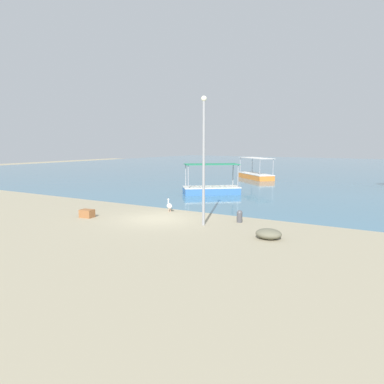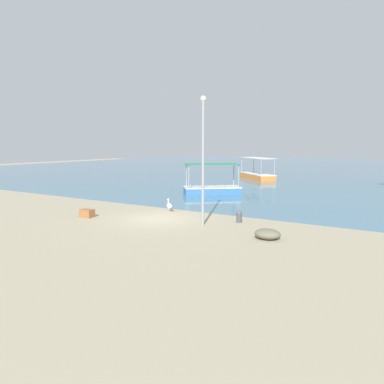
{
  "view_description": "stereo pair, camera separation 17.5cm",
  "coord_description": "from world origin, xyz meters",
  "px_view_note": "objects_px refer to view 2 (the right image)",
  "views": [
    {
      "loc": [
        12.31,
        -16.54,
        4.22
      ],
      "look_at": [
        0.25,
        3.27,
        1.16
      ],
      "focal_mm": 35.0,
      "sensor_mm": 36.0,
      "label": 1
    },
    {
      "loc": [
        12.46,
        -16.45,
        4.22
      ],
      "look_at": [
        0.25,
        3.27,
        1.16
      ],
      "focal_mm": 35.0,
      "sensor_mm": 36.0,
      "label": 2
    }
  ],
  "objects_px": {
    "net_pile": "(268,234)",
    "mooring_bollard": "(239,216)",
    "fishing_boat_far_right": "(257,175)",
    "lamp_post": "(203,155)",
    "pelican": "(169,206)",
    "fishing_boat_far_left": "(212,188)",
    "cargo_crate": "(87,213)"
  },
  "relations": [
    {
      "from": "net_pile",
      "to": "mooring_bollard",
      "type": "bearing_deg",
      "value": 134.99
    },
    {
      "from": "fishing_boat_far_right",
      "to": "lamp_post",
      "type": "height_order",
      "value": "lamp_post"
    },
    {
      "from": "lamp_post",
      "to": "mooring_bollard",
      "type": "height_order",
      "value": "lamp_post"
    },
    {
      "from": "pelican",
      "to": "net_pile",
      "type": "distance_m",
      "value": 8.15
    },
    {
      "from": "fishing_boat_far_right",
      "to": "pelican",
      "type": "bearing_deg",
      "value": -81.43
    },
    {
      "from": "pelican",
      "to": "fishing_boat_far_left",
      "type": "bearing_deg",
      "value": 100.86
    },
    {
      "from": "pelican",
      "to": "cargo_crate",
      "type": "distance_m",
      "value": 4.93
    },
    {
      "from": "pelican",
      "to": "net_pile",
      "type": "relative_size",
      "value": 0.69
    },
    {
      "from": "pelican",
      "to": "net_pile",
      "type": "bearing_deg",
      "value": -22.76
    },
    {
      "from": "lamp_post",
      "to": "net_pile",
      "type": "bearing_deg",
      "value": -13.59
    },
    {
      "from": "lamp_post",
      "to": "mooring_bollard",
      "type": "distance_m",
      "value": 3.88
    },
    {
      "from": "pelican",
      "to": "lamp_post",
      "type": "distance_m",
      "value": 5.39
    },
    {
      "from": "cargo_crate",
      "to": "net_pile",
      "type": "bearing_deg",
      "value": 4.09
    },
    {
      "from": "pelican",
      "to": "cargo_crate",
      "type": "relative_size",
      "value": 1.07
    },
    {
      "from": "fishing_boat_far_right",
      "to": "pelican",
      "type": "distance_m",
      "value": 22.98
    },
    {
      "from": "fishing_boat_far_left",
      "to": "net_pile",
      "type": "relative_size",
      "value": 4.12
    },
    {
      "from": "pelican",
      "to": "mooring_bollard",
      "type": "bearing_deg",
      "value": -7.08
    },
    {
      "from": "mooring_bollard",
      "to": "fishing_boat_far_left",
      "type": "bearing_deg",
      "value": 126.14
    },
    {
      "from": "net_pile",
      "to": "cargo_crate",
      "type": "relative_size",
      "value": 1.56
    },
    {
      "from": "fishing_boat_far_left",
      "to": "cargo_crate",
      "type": "xyz_separation_m",
      "value": [
        -1.38,
        -12.32,
        -0.27
      ]
    },
    {
      "from": "fishing_boat_far_right",
      "to": "net_pile",
      "type": "bearing_deg",
      "value": -67.09
    },
    {
      "from": "fishing_boat_far_left",
      "to": "lamp_post",
      "type": "distance_m",
      "value": 12.29
    },
    {
      "from": "fishing_boat_far_left",
      "to": "fishing_boat_far_right",
      "type": "xyz_separation_m",
      "value": [
        -1.81,
        14.31,
        0.0
      ]
    },
    {
      "from": "lamp_post",
      "to": "cargo_crate",
      "type": "xyz_separation_m",
      "value": [
        -6.68,
        -1.68,
        -3.4
      ]
    },
    {
      "from": "fishing_boat_far_right",
      "to": "fishing_boat_far_left",
      "type": "bearing_deg",
      "value": -82.8
    },
    {
      "from": "net_pile",
      "to": "cargo_crate",
      "type": "xyz_separation_m",
      "value": [
        -10.52,
        -0.75,
        -0.0
      ]
    },
    {
      "from": "fishing_boat_far_right",
      "to": "cargo_crate",
      "type": "height_order",
      "value": "fishing_boat_far_right"
    },
    {
      "from": "fishing_boat_far_left",
      "to": "net_pile",
      "type": "bearing_deg",
      "value": -51.72
    },
    {
      "from": "fishing_boat_far_right",
      "to": "net_pile",
      "type": "height_order",
      "value": "fishing_boat_far_right"
    },
    {
      "from": "fishing_boat_far_right",
      "to": "mooring_bollard",
      "type": "relative_size",
      "value": 8.56
    },
    {
      "from": "fishing_boat_far_right",
      "to": "cargo_crate",
      "type": "relative_size",
      "value": 7.61
    },
    {
      "from": "pelican",
      "to": "lamp_post",
      "type": "xyz_separation_m",
      "value": [
        3.68,
        -2.23,
        3.25
      ]
    }
  ]
}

